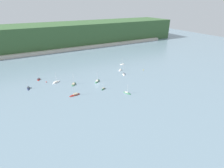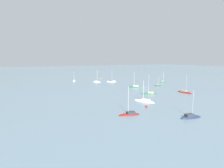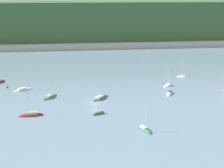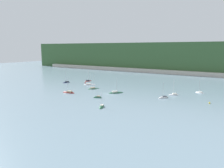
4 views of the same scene
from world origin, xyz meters
name	(u,v)px [view 3 (image 3 of 4)]	position (x,y,z in m)	size (l,w,h in m)	color
ground_plane	(94,104)	(0.00, 0.00, 0.00)	(600.00, 600.00, 0.00)	slate
hillside_ridge	(82,22)	(0.00, 153.13, 16.30)	(398.95, 64.38, 32.60)	#385B33
shore_town_strip	(84,46)	(0.00, 117.44, 1.94)	(339.10, 6.00, 3.88)	beige
sailboat_0	(1,82)	(-40.77, 33.68, 0.14)	(3.67, 7.21, 9.70)	maroon
sailboat_1	(168,86)	(33.79, 18.52, 0.13)	(6.21, 5.81, 9.40)	silver
sailboat_2	(182,77)	(45.23, 32.58, 0.09)	(5.78, 3.62, 7.98)	white
sailboat_3	(170,94)	(31.25, 7.87, 0.07)	(4.67, 7.24, 9.42)	white
sailboat_4	(23,90)	(-28.60, 19.85, 0.10)	(8.85, 6.69, 9.27)	silver
sailboat_6	(144,130)	(13.50, -25.16, 0.07)	(4.31, 7.05, 7.95)	#2D6647
sailboat_7	(50,97)	(-16.85, 8.86, 0.13)	(6.82, 8.37, 10.15)	#2D6647
sailboat_8	(31,115)	(-21.72, -9.33, 0.13)	(8.74, 3.58, 10.53)	maroon
sailboat_9	(99,114)	(0.82, -10.64, 0.09)	(4.71, 3.64, 6.84)	#2D6647
sailboat_10	(100,98)	(2.78, 5.15, 0.11)	(7.89, 8.31, 10.03)	#2D6647
mooring_buoy_0	(7,87)	(-35.97, 23.96, 0.43)	(0.86, 0.86, 0.86)	red
mooring_buoy_1	(223,91)	(54.36, 7.94, 0.38)	(0.76, 0.76, 0.76)	yellow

